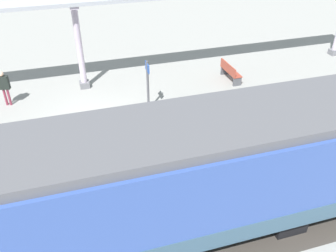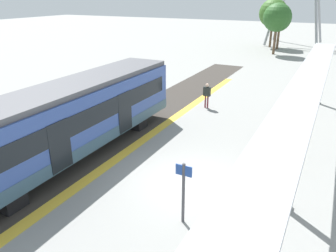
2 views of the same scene
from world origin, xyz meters
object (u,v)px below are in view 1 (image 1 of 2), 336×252
(canopy_pillar_second, at_px, (79,48))
(train_near_carriage, at_px, (124,191))
(platform_info_sign, at_px, (148,81))
(bench_mid_platform, at_px, (230,72))
(passenger_by_the_benches, at_px, (4,84))

(canopy_pillar_second, bearing_deg, train_near_carriage, -179.04)
(platform_info_sign, bearing_deg, train_near_carriage, 161.21)
(bench_mid_platform, distance_m, platform_info_sign, 4.85)
(train_near_carriage, distance_m, bench_mid_platform, 10.64)
(passenger_by_the_benches, bearing_deg, bench_mid_platform, -92.99)
(train_near_carriage, bearing_deg, platform_info_sign, -18.79)
(train_near_carriage, xyz_separation_m, passenger_by_the_benches, (8.67, 3.48, -0.85))
(canopy_pillar_second, distance_m, bench_mid_platform, 7.14)
(passenger_by_the_benches, bearing_deg, platform_info_sign, -110.72)
(platform_info_sign, bearing_deg, passenger_by_the_benches, 69.28)
(train_near_carriage, height_order, passenger_by_the_benches, train_near_carriage)
(train_near_carriage, bearing_deg, canopy_pillar_second, 0.96)
(platform_info_sign, height_order, passenger_by_the_benches, platform_info_sign)
(canopy_pillar_second, height_order, platform_info_sign, canopy_pillar_second)
(train_near_carriage, relative_size, passenger_by_the_benches, 8.52)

